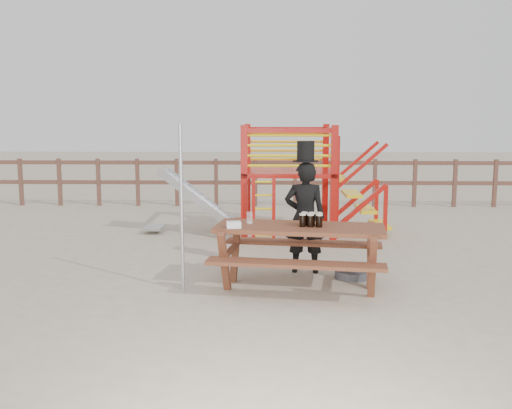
% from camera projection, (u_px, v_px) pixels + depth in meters
% --- Properties ---
extents(ground, '(60.00, 60.00, 0.00)m').
position_uv_depth(ground, '(280.00, 287.00, 7.55)').
color(ground, '#BAA990').
rests_on(ground, ground).
extents(back_fence, '(15.09, 0.09, 1.20)m').
position_uv_depth(back_fence, '(275.00, 177.00, 14.36)').
color(back_fence, brown).
rests_on(back_fence, ground).
extents(playground_fort, '(4.71, 1.84, 2.10)m').
position_uv_depth(playground_fort, '(284.00, 178.00, 10.93)').
color(playground_fort, '#B7120C').
rests_on(playground_fort, ground).
extents(picnic_table, '(2.36, 1.78, 0.84)m').
position_uv_depth(picnic_table, '(299.00, 249.00, 7.41)').
color(picnic_table, brown).
rests_on(picnic_table, ground).
extents(man_with_hat, '(0.61, 0.42, 1.90)m').
position_uv_depth(man_with_hat, '(305.00, 214.00, 8.19)').
color(man_with_hat, black).
rests_on(man_with_hat, ground).
extents(metal_pole, '(0.05, 0.05, 2.15)m').
position_uv_depth(metal_pole, '(182.00, 209.00, 7.26)').
color(metal_pole, '#B2B2B7').
rests_on(metal_pole, ground).
extents(parasol_base, '(0.48, 0.48, 0.21)m').
position_uv_depth(parasol_base, '(352.00, 274.00, 7.99)').
color(parasol_base, '#3E3E43').
rests_on(parasol_base, ground).
extents(paper_bag, '(0.20, 0.16, 0.08)m').
position_uv_depth(paper_bag, '(234.00, 225.00, 7.24)').
color(paper_bag, white).
rests_on(paper_bag, picnic_table).
extents(stout_pints, '(0.30, 0.22, 0.17)m').
position_uv_depth(stout_pints, '(311.00, 220.00, 7.35)').
color(stout_pints, black).
rests_on(stout_pints, picnic_table).
extents(empty_glasses, '(0.08, 0.08, 0.15)m').
position_uv_depth(empty_glasses, '(250.00, 218.00, 7.55)').
color(empty_glasses, silver).
rests_on(empty_glasses, picnic_table).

